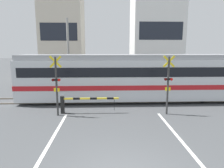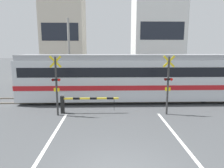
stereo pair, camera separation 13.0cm
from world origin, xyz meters
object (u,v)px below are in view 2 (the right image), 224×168
Objects in this scene: crossing_signal_left at (56,83)px; crossing_barrier_near at (77,102)px; pedestrian at (121,76)px; crossing_barrier_far at (135,85)px; commuter_train at (132,76)px; crossing_signal_right at (168,82)px.

crossing_barrier_near is at bearing 20.10° from crossing_signal_left.
crossing_signal_left reaches higher than pedestrian.
pedestrian is at bearing 70.20° from crossing_barrier_near.
crossing_signal_left is at bearing -132.27° from crossing_barrier_far.
commuter_train is at bearing -102.63° from crossing_barrier_far.
crossing_signal_right is at bearing 0.00° from crossing_signal_left.
commuter_train is 4.77m from crossing_barrier_near.
commuter_train is 6.32m from pedestrian.
crossing_barrier_near is at bearing 175.83° from crossing_signal_right.
crossing_barrier_far is 6.02m from crossing_signal_right.
crossing_signal_left is (-4.70, -3.25, 0.08)m from commuter_train.
crossing_signal_left reaches higher than crossing_barrier_far.
crossing_barrier_near is at bearing -109.80° from pedestrian.
crossing_signal_left is at bearing -145.35° from commuter_train.
crossing_barrier_near is 1.00× the size of crossing_barrier_far.
crossing_barrier_near is 1.00× the size of crossing_signal_left.
crossing_barrier_far is (4.22, 5.42, 0.00)m from crossing_barrier_near.
crossing_signal_right is 1.95× the size of pedestrian.
commuter_train is at bearing 116.54° from crossing_signal_right.
crossing_barrier_near and crossing_barrier_far have the same top height.
commuter_train reaches higher than crossing_barrier_far.
crossing_barrier_far is 1.96× the size of pedestrian.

